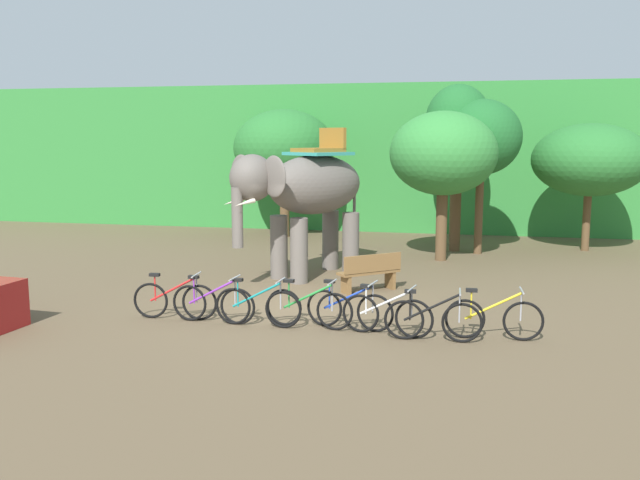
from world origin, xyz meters
name	(u,v)px	position (x,y,z in m)	size (l,w,h in m)	color
ground_plane	(294,308)	(0.00, 0.00, 0.00)	(80.00, 80.00, 0.00)	brown
foliage_hedge	(382,156)	(0.00, 14.84, 2.76)	(36.00, 6.00, 5.52)	#338438
tree_center_right	(284,148)	(-2.91, 10.01, 3.16)	(3.58, 3.58, 4.53)	brown
tree_left	(443,154)	(2.79, 6.33, 3.07)	(3.06, 3.06, 4.29)	brown
tree_far_left	(457,130)	(3.08, 9.54, 3.77)	(2.06, 2.06, 5.07)	brown
tree_far_right	(458,125)	(3.14, 8.11, 3.92)	(2.00, 2.00, 5.15)	brown
tree_center	(481,138)	(3.86, 7.72, 3.52)	(2.39, 2.39, 4.68)	brown
tree_center_left	(590,160)	(7.18, 9.04, 2.84)	(3.53, 3.53, 3.98)	brown
elephant	(306,191)	(-0.48, 3.11, 2.20)	(3.36, 3.97, 3.78)	#665E56
bike_red	(175,300)	(-2.05, -1.37, 0.39)	(1.71, 0.52, 0.92)	black
bike_purple	(213,303)	(-1.22, -1.45, 0.39)	(1.71, 0.52, 0.92)	black
bike_teal	(258,306)	(-0.31, -1.51, 0.39)	(1.71, 0.52, 0.92)	black
bike_green	(309,308)	(0.66, -1.42, 0.39)	(1.71, 0.52, 0.92)	black
bike_blue	(349,309)	(1.41, -1.33, 0.39)	(1.69, 0.52, 0.92)	black
bike_white	(387,314)	(2.14, -1.59, 0.39)	(1.69, 0.52, 0.92)	black
bike_black	(433,320)	(2.96, -1.77, 0.39)	(1.71, 0.52, 0.92)	black
bike_yellow	(494,318)	(4.01, -1.45, 0.39)	(1.71, 0.52, 0.92)	black
wooden_bench	(370,271)	(1.35, 1.83, 0.48)	(1.41, 1.28, 0.89)	brown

